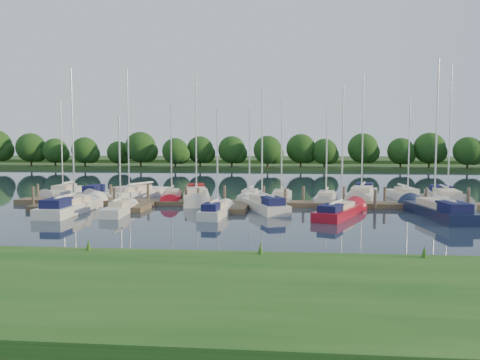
# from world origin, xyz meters

# --- Properties ---
(ground) EXTENTS (260.00, 260.00, 0.00)m
(ground) POSITION_xyz_m (0.00, 0.00, 0.00)
(ground) COLOR #1A2735
(ground) RESTS_ON ground
(near_bank) EXTENTS (90.00, 10.00, 0.50)m
(near_bank) POSITION_xyz_m (0.00, -16.00, 0.25)
(near_bank) COLOR #1A4C15
(near_bank) RESTS_ON ground
(dock) EXTENTS (40.00, 6.00, 0.40)m
(dock) POSITION_xyz_m (0.00, 7.31, 0.20)
(dock) COLOR brown
(dock) RESTS_ON ground
(mooring_pilings) EXTENTS (38.24, 2.84, 2.00)m
(mooring_pilings) POSITION_xyz_m (0.00, 8.43, 0.60)
(mooring_pilings) COLOR #473D33
(mooring_pilings) RESTS_ON ground
(far_shore) EXTENTS (180.00, 30.00, 0.60)m
(far_shore) POSITION_xyz_m (0.00, 75.00, 0.30)
(far_shore) COLOR #27461B
(far_shore) RESTS_ON ground
(distant_hill) EXTENTS (220.00, 40.00, 1.40)m
(distant_hill) POSITION_xyz_m (0.00, 100.00, 0.70)
(distant_hill) COLOR #335023
(distant_hill) RESTS_ON ground
(treeline) EXTENTS (147.28, 9.54, 8.16)m
(treeline) POSITION_xyz_m (0.31, 62.21, 4.08)
(treeline) COLOR #38281C
(treeline) RESTS_ON ground
(sailboat_n_0) EXTENTS (2.02, 7.80, 10.05)m
(sailboat_n_0) POSITION_xyz_m (-18.80, 14.05, 0.28)
(sailboat_n_0) COLOR silver
(sailboat_n_0) RESTS_ON ground
(motorboat) EXTENTS (1.61, 5.44, 1.62)m
(motorboat) POSITION_xyz_m (-14.84, 11.88, 0.34)
(motorboat) COLOR silver
(motorboat) RESTS_ON ground
(sailboat_n_2) EXTENTS (5.72, 9.99, 12.82)m
(sailboat_n_2) POSITION_xyz_m (-11.38, 12.75, 0.27)
(sailboat_n_2) COLOR silver
(sailboat_n_2) RESTS_ON ground
(sailboat_n_3) EXTENTS (2.79, 7.29, 9.27)m
(sailboat_n_3) POSITION_xyz_m (-6.86, 10.94, 0.27)
(sailboat_n_3) COLOR maroon
(sailboat_n_3) RESTS_ON ground
(sailboat_n_4) EXTENTS (3.75, 9.57, 12.05)m
(sailboat_n_4) POSITION_xyz_m (-4.58, 11.07, 0.34)
(sailboat_n_4) COLOR silver
(sailboat_n_4) RESTS_ON ground
(sailboat_n_5) EXTENTS (2.01, 6.91, 8.87)m
(sailboat_n_5) POSITION_xyz_m (0.33, 11.76, 0.27)
(sailboat_n_5) COLOR silver
(sailboat_n_5) RESTS_ON ground
(sailboat_n_6) EXTENTS (2.01, 7.66, 9.73)m
(sailboat_n_6) POSITION_xyz_m (3.28, 11.67, 0.27)
(sailboat_n_6) COLOR silver
(sailboat_n_6) RESTS_ON ground
(sailboat_n_7) EXTENTS (2.67, 7.52, 9.45)m
(sailboat_n_7) POSITION_xyz_m (7.31, 11.15, 0.27)
(sailboat_n_7) COLOR silver
(sailboat_n_7) RESTS_ON ground
(sailboat_n_8) EXTENTS (4.22, 9.63, 12.16)m
(sailboat_n_8) POSITION_xyz_m (10.92, 13.79, 0.34)
(sailboat_n_8) COLOR silver
(sailboat_n_8) RESTS_ON ground
(sailboat_n_9) EXTENTS (2.43, 7.79, 9.99)m
(sailboat_n_9) POSITION_xyz_m (14.98, 13.43, 0.28)
(sailboat_n_9) COLOR silver
(sailboat_n_9) RESTS_ON ground
(sailboat_n_10) EXTENTS (3.44, 10.14, 12.66)m
(sailboat_n_10) POSITION_xyz_m (18.19, 12.22, 0.32)
(sailboat_n_10) COLOR silver
(sailboat_n_10) RESTS_ON ground
(sailboat_s_0) EXTENTS (2.12, 8.88, 11.45)m
(sailboat_s_0) POSITION_xyz_m (-12.72, 2.80, 0.34)
(sailboat_s_0) COLOR silver
(sailboat_s_0) RESTS_ON ground
(sailboat_s_1) EXTENTS (1.67, 5.87, 7.68)m
(sailboat_s_1) POSITION_xyz_m (-8.84, 2.52, 0.28)
(sailboat_s_1) COLOR silver
(sailboat_s_1) RESTS_ON ground
(sailboat_s_2) EXTENTS (1.95, 6.34, 8.21)m
(sailboat_s_2) POSITION_xyz_m (-1.43, 2.17, 0.32)
(sailboat_s_2) COLOR silver
(sailboat_s_2) RESTS_ON ground
(sailboat_s_3) EXTENTS (4.18, 7.87, 10.24)m
(sailboat_s_3) POSITION_xyz_m (1.89, 5.38, 0.33)
(sailboat_s_3) COLOR silver
(sailboat_s_3) RESTS_ON ground
(sailboat_s_4) EXTENTS (4.41, 7.67, 9.89)m
(sailboat_s_4) POSITION_xyz_m (7.56, 2.88, 0.31)
(sailboat_s_4) COLOR maroon
(sailboat_s_4) RESTS_ON ground
(sailboat_s_5) EXTENTS (3.09, 9.32, 11.82)m
(sailboat_s_5) POSITION_xyz_m (14.50, 3.15, 0.34)
(sailboat_s_5) COLOR #0F1834
(sailboat_s_5) RESTS_ON ground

